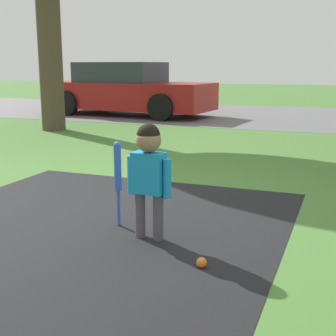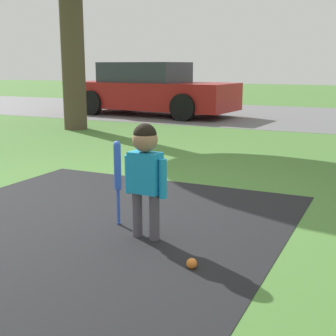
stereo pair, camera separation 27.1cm
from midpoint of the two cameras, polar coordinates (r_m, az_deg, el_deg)
name	(u,v)px [view 1 (the left image)]	position (r m, az deg, el deg)	size (l,w,h in m)	color
ground_plane	(103,202)	(4.66, -9.58, -4.17)	(60.00, 60.00, 0.00)	#477533
street_strip	(262,115)	(12.88, 10.85, 6.34)	(40.00, 6.00, 0.01)	slate
child	(149,165)	(3.51, -4.59, 0.32)	(0.37, 0.19, 0.90)	#4C4751
baseball_bat	(118,172)	(3.85, -8.16, -0.48)	(0.06, 0.06, 0.72)	blue
sports_ball	(201,263)	(3.16, 1.60, -11.49)	(0.07, 0.07, 0.07)	orange
parked_car	(126,90)	(12.72, -5.71, 9.39)	(4.66, 2.14, 1.40)	maroon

